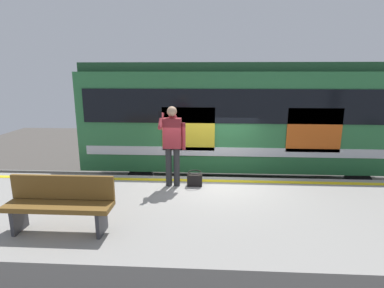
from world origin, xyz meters
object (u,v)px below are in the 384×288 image
Objects in this scene: passenger at (172,140)px; bench at (60,202)px; handbag at (195,179)px; train_carriage at (245,113)px.

bench is at bearing 53.62° from passenger.
passenger is at bearing 1.05° from handbag.
passenger reaches higher than bench.
train_carriage is at bearing -124.04° from bench.
train_carriage is 3.50m from handbag.
passenger is 5.36× the size of handbag.
train_carriage is 3.57m from passenger.
bench is (2.06, 2.14, 0.34)m from handbag.
passenger is 1.04m from handbag.
bench reaches higher than handbag.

